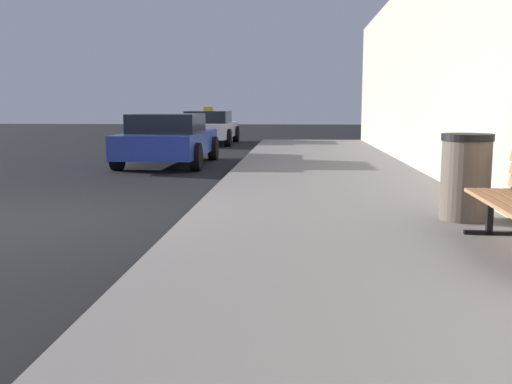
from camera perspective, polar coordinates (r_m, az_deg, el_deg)
The scene contains 5 objects.
ground_plane at distance 8.02m, azimuth -20.77°, elevation -2.66°, with size 80.00×80.00×0.00m, color black.
sidewalk at distance 7.31m, azimuth 9.05°, elevation -2.66°, with size 4.00×32.00×0.15m, color gray.
trash_bin at distance 7.16m, azimuth 19.76°, elevation 1.41°, with size 0.58×0.58×1.00m.
car_blue at distance 14.76m, azimuth -8.50°, elevation 5.13°, with size 2.04×4.28×1.27m.
car_white at distance 22.85m, azimuth -4.57°, elevation 6.32°, with size 1.99×4.51×1.43m.
Camera 1 is at (3.35, -7.14, 1.46)m, focal length 41.02 mm.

